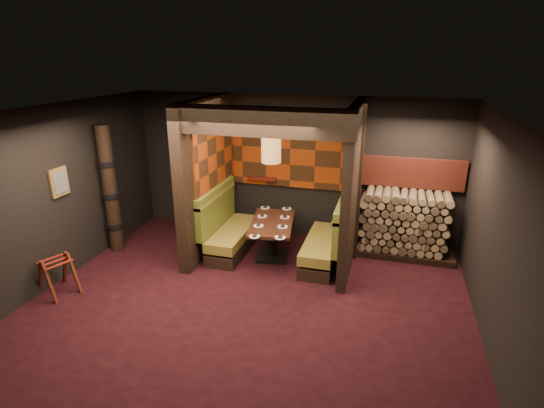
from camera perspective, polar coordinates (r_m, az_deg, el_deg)
The scene contains 23 objects.
floor at distance 6.62m, azimuth -3.17°, elevation -13.21°, with size 6.50×5.50×0.02m, color black.
ceiling at distance 5.61m, azimuth -3.73°, elevation 12.27°, with size 6.50×5.50×0.02m, color black.
wall_back at distance 8.49m, azimuth 2.71°, elevation 4.93°, with size 6.50×0.02×2.85m, color black.
wall_front at distance 3.77m, azimuth -17.87°, elevation -16.13°, with size 6.50×0.02×2.85m, color black.
wall_left at distance 7.64m, azimuth -27.20°, elevation 1.05°, with size 0.02×5.50×2.85m, color black.
wall_right at distance 5.83m, azimuth 28.54°, elevation -4.51°, with size 0.02×5.50×2.85m, color black.
partition_left at distance 7.90m, azimuth -8.77°, elevation 3.60°, with size 0.20×2.20×2.85m, color black.
partition_right at distance 7.29m, azimuth 10.76°, elevation 2.11°, with size 0.15×2.10×2.85m, color black.
header_beam at distance 6.31m, azimuth -1.74°, elevation 11.00°, with size 2.85×0.18×0.44m, color black.
tapa_back_panel at distance 8.36m, azimuth 2.51°, elevation 7.48°, with size 2.40×0.06×1.55m, color #94340B.
tapa_side_panel at distance 7.91m, azimuth -7.61°, elevation 6.84°, with size 0.04×1.85×1.45m, color #94340B.
lacquer_shelf at distance 8.61m, azimuth -1.38°, elevation 3.45°, with size 0.60×0.12×0.07m, color #53150F.
booth_bench_left at distance 8.10m, azimuth -5.89°, elevation -3.58°, with size 0.68×1.60×1.14m.
booth_bench_right at distance 7.64m, azimuth 7.48°, elevation -5.10°, with size 0.68×1.60×1.14m.
dining_table at distance 7.72m, azimuth -0.00°, elevation -4.00°, with size 0.95×1.46×0.72m.
place_settings at distance 7.63m, azimuth -0.00°, elevation -2.31°, with size 0.83×1.62×0.03m.
pendant_lamp at distance 7.19m, azimuth -0.11°, elevation 7.37°, with size 0.33×0.33×1.03m.
framed_picture at distance 7.63m, azimuth -26.69°, elevation 2.64°, with size 0.05×0.36×0.46m.
luggage_rack at distance 7.49m, azimuth -26.92°, elevation -8.33°, with size 0.73×0.63×0.67m.
totem_column at distance 8.37m, azimuth -20.92°, elevation 1.71°, with size 0.31×0.31×2.40m.
firewood_stack at distance 8.16m, azimuth 17.75°, elevation -2.66°, with size 1.73×0.70×1.22m.
mosaic_header at distance 8.20m, azimuth 18.35°, elevation 3.97°, with size 1.83×0.10×0.56m, color maroon.
bay_front_post at distance 7.53m, azimuth 11.64°, elevation 2.62°, with size 0.08×0.08×2.85m, color black.
Camera 1 is at (1.87, -5.24, 3.57)m, focal length 28.00 mm.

